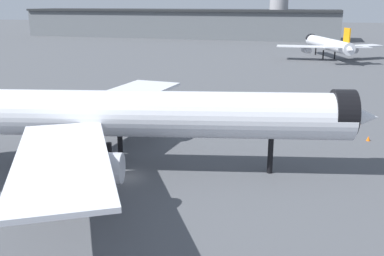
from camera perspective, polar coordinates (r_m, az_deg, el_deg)
The scene contains 6 objects.
ground at distance 56.19m, azimuth -8.47°, elevation -6.29°, with size 900.00×900.00×0.00m, color #4C4F54.
airliner_near_gate at distance 56.27m, azimuth -7.79°, elevation 1.69°, with size 60.79×55.01×16.77m.
airliner_far_taxiway at distance 179.02m, azimuth 17.06°, elevation 10.23°, with size 39.80×44.52×12.44m.
terminal_building at distance 276.67m, azimuth -1.48°, elevation 13.32°, with size 191.33×48.00×28.41m.
baggage_cart_trailing at distance 90.53m, azimuth -1.30°, elevation 3.09°, with size 2.01×2.45×1.82m.
traffic_cone_wingtip at distance 75.00m, azimuth 21.68°, elevation -1.25°, with size 0.61×0.61×0.77m, color #F2600C.
Camera 1 is at (18.17, -48.83, 21.06)m, focal length 41.59 mm.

